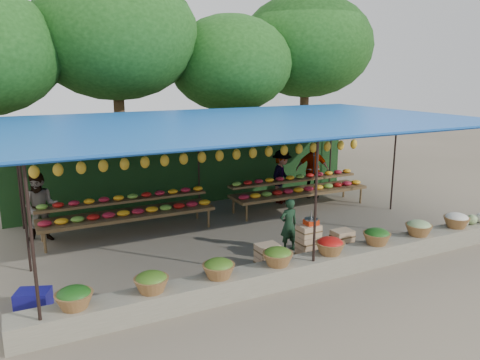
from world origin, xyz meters
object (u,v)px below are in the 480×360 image
vendor_seated (289,225)px  blue_crate_back (33,300)px  crate_counter (307,246)px  weighing_scale (311,221)px

vendor_seated → blue_crate_back: bearing=3.6°
blue_crate_back → crate_counter: bearing=18.3°
crate_counter → blue_crate_back: 5.34m
weighing_scale → blue_crate_back: weighing_scale is taller
weighing_scale → vendor_seated: (-0.15, 0.63, -0.25)m
crate_counter → vendor_seated: bearing=96.4°
crate_counter → blue_crate_back: size_ratio=4.35×
crate_counter → vendor_seated: size_ratio=1.98×
weighing_scale → blue_crate_back: bearing=176.6°
crate_counter → weighing_scale: size_ratio=7.79×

